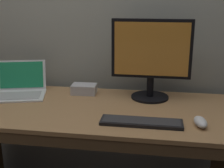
# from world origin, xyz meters

# --- Properties ---
(desk) EXTENTS (1.61, 0.70, 0.74)m
(desk) POSITION_xyz_m (0.00, -0.01, 0.50)
(desk) COLOR #A87A4C
(desk) RESTS_ON ground
(laptop_white) EXTENTS (0.38, 0.36, 0.20)m
(laptop_white) POSITION_xyz_m (-0.48, 0.15, 0.78)
(laptop_white) COLOR white
(laptop_white) RESTS_ON desk
(external_monitor) EXTENTS (0.47, 0.23, 0.48)m
(external_monitor) POSITION_xyz_m (0.34, 0.19, 1.01)
(external_monitor) COLOR black
(external_monitor) RESTS_ON desk
(wired_keyboard) EXTENTS (0.40, 0.11, 0.02)m
(wired_keyboard) POSITION_xyz_m (0.31, -0.19, 0.75)
(wired_keyboard) COLOR black
(wired_keyboard) RESTS_ON desk
(computer_mouse) EXTENTS (0.08, 0.12, 0.04)m
(computer_mouse) POSITION_xyz_m (0.59, -0.17, 0.77)
(computer_mouse) COLOR white
(computer_mouse) RESTS_ON desk
(external_drive_box) EXTENTS (0.16, 0.11, 0.06)m
(external_drive_box) POSITION_xyz_m (-0.08, 0.23, 0.77)
(external_drive_box) COLOR silver
(external_drive_box) RESTS_ON desk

